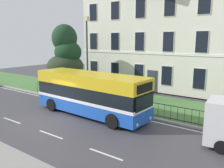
# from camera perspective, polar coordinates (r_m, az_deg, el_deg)

# --- Properties ---
(ground_plane) EXTENTS (60.00, 56.00, 0.18)m
(ground_plane) POSITION_cam_1_polar(r_m,az_deg,el_deg) (17.46, -11.31, -7.41)
(ground_plane) COLOR #413F44
(georgian_townhouse) EXTENTS (18.88, 10.73, 12.95)m
(georgian_townhouse) POSITION_cam_1_polar(r_m,az_deg,el_deg) (28.54, 14.97, 12.98)
(georgian_townhouse) COLOR silver
(georgian_townhouse) RESTS_ON ground_plane
(iron_verge_railing) EXTENTS (18.92, 0.04, 0.97)m
(iron_verge_railing) POSITION_cam_1_polar(r_m,az_deg,el_deg) (18.36, 0.03, -4.20)
(iron_verge_railing) COLOR black
(iron_verge_railing) RESTS_ON ground_plane
(evergreen_tree) EXTENTS (4.34, 4.34, 7.18)m
(evergreen_tree) POSITION_cam_1_polar(r_m,az_deg,el_deg) (25.33, -11.22, 4.54)
(evergreen_tree) COLOR #423328
(evergreen_tree) RESTS_ON ground_plane
(single_decker_bus) EXTENTS (9.09, 2.89, 3.01)m
(single_decker_bus) POSITION_cam_1_polar(r_m,az_deg,el_deg) (16.82, -5.32, -2.27)
(single_decker_bus) COLOR blue
(single_decker_bus) RESTS_ON ground_plane
(street_lamp_post) EXTENTS (0.36, 0.24, 7.11)m
(street_lamp_post) POSITION_cam_1_polar(r_m,az_deg,el_deg) (19.93, -6.09, 7.28)
(street_lamp_post) COLOR #333338
(street_lamp_post) RESTS_ON ground_plane
(litter_bin) EXTENTS (0.56, 0.56, 1.10)m
(litter_bin) POSITION_cam_1_polar(r_m,az_deg,el_deg) (17.79, 4.77, -4.57)
(litter_bin) COLOR #23472D
(litter_bin) RESTS_ON ground_plane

